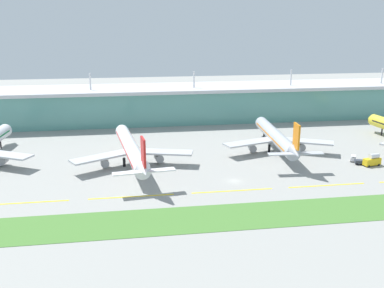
% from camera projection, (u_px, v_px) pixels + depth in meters
% --- Properties ---
extents(ground_plane, '(600.00, 600.00, 0.00)m').
position_uv_depth(ground_plane, '(234.00, 181.00, 158.35)').
color(ground_plane, gray).
extents(terminal_building, '(288.00, 34.00, 28.64)m').
position_uv_depth(terminal_building, '(192.00, 103.00, 251.25)').
color(terminal_building, '#5B9E93').
rests_on(terminal_building, ground).
extents(airliner_near_middle, '(48.43, 69.25, 18.90)m').
position_uv_depth(airliner_near_middle, '(131.00, 149.00, 174.31)').
color(airliner_near_middle, white).
rests_on(airliner_near_middle, ground).
extents(airliner_far_middle, '(48.68, 64.01, 18.90)m').
position_uv_depth(airliner_far_middle, '(276.00, 137.00, 192.07)').
color(airliner_far_middle, '#ADB2BC').
rests_on(airliner_far_middle, ground).
extents(taxiway_stripe_west, '(28.00, 0.70, 0.04)m').
position_uv_depth(taxiway_stripe_west, '(24.00, 203.00, 139.43)').
color(taxiway_stripe_west, yellow).
rests_on(taxiway_stripe_west, ground).
extents(taxiway_stripe_mid_west, '(28.00, 0.70, 0.04)m').
position_uv_depth(taxiway_stripe_mid_west, '(131.00, 197.00, 144.33)').
color(taxiway_stripe_mid_west, yellow).
rests_on(taxiway_stripe_mid_west, ground).
extents(taxiway_stripe_centre, '(28.00, 0.70, 0.04)m').
position_uv_depth(taxiway_stripe_centre, '(232.00, 191.00, 149.22)').
color(taxiway_stripe_centre, yellow).
rests_on(taxiway_stripe_centre, ground).
extents(taxiway_stripe_mid_east, '(28.00, 0.70, 0.04)m').
position_uv_depth(taxiway_stripe_mid_east, '(327.00, 185.00, 154.12)').
color(taxiway_stripe_mid_east, yellow).
rests_on(taxiway_stripe_mid_east, ground).
extents(grass_verge, '(300.00, 18.00, 0.10)m').
position_uv_depth(grass_verge, '(258.00, 215.00, 130.90)').
color(grass_verge, '#477A33').
rests_on(grass_verge, ground).
extents(baggage_cart, '(3.45, 4.01, 2.48)m').
position_uv_depth(baggage_cart, '(353.00, 158.00, 179.92)').
color(baggage_cart, silver).
rests_on(baggage_cart, ground).
extents(fuel_truck, '(7.60, 4.18, 4.95)m').
position_uv_depth(fuel_truck, '(372.00, 160.00, 174.35)').
color(fuel_truck, gold).
rests_on(fuel_truck, ground).
extents(pushback_tug, '(4.92, 3.64, 1.85)m').
position_uv_depth(pushback_tug, '(361.00, 162.00, 176.07)').
color(pushback_tug, '#333842').
rests_on(pushback_tug, ground).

